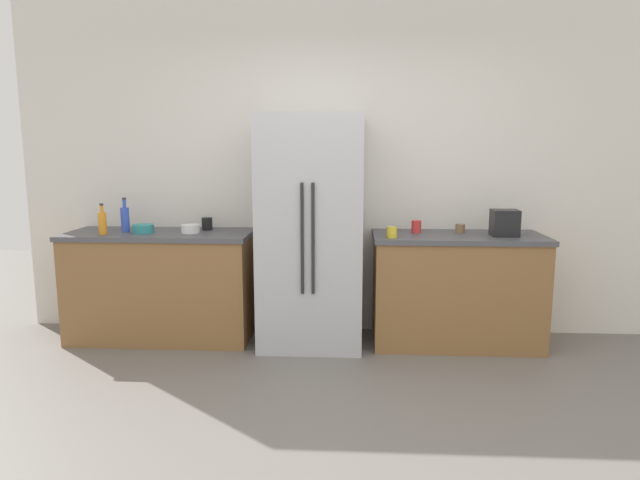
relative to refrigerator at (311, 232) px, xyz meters
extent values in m
plane|color=slate|center=(0.22, -1.58, -0.92)|extent=(11.01, 11.01, 0.00)
cube|color=silver|center=(0.22, 0.41, 0.60)|extent=(5.51, 0.10, 3.03)
cube|color=olive|center=(-1.25, 0.05, -0.49)|extent=(1.48, 0.59, 0.86)
cube|color=#4C4C51|center=(-1.25, 0.05, -0.04)|extent=(1.51, 0.62, 0.04)
cube|color=olive|center=(1.17, 0.05, -0.49)|extent=(1.32, 0.59, 0.86)
cube|color=#4C4C51|center=(1.17, 0.05, -0.04)|extent=(1.35, 0.62, 0.04)
cube|color=#B7BABF|center=(0.00, 0.00, 0.00)|extent=(0.81, 0.67, 1.84)
cylinder|color=#262628|center=(-0.04, -0.35, 0.00)|extent=(0.02, 0.02, 0.83)
cylinder|color=#262628|center=(0.04, -0.35, 0.00)|extent=(0.02, 0.02, 0.83)
cube|color=black|center=(1.51, 0.00, 0.08)|extent=(0.20, 0.18, 0.21)
cylinder|color=orange|center=(-1.66, -0.09, 0.07)|extent=(0.07, 0.07, 0.17)
cylinder|color=orange|center=(-1.66, -0.09, 0.18)|extent=(0.03, 0.03, 0.06)
cylinder|color=#333338|center=(-1.66, -0.09, 0.22)|extent=(0.03, 0.03, 0.02)
cylinder|color=blue|center=(-1.53, 0.05, 0.08)|extent=(0.07, 0.07, 0.20)
cylinder|color=blue|center=(-1.53, 0.05, 0.21)|extent=(0.03, 0.03, 0.07)
cylinder|color=#333338|center=(-1.53, 0.05, 0.25)|extent=(0.03, 0.03, 0.02)
cylinder|color=black|center=(-0.89, 0.19, 0.03)|extent=(0.09, 0.09, 0.10)
cylinder|color=yellow|center=(0.63, -0.13, 0.02)|extent=(0.08, 0.08, 0.08)
cylinder|color=brown|center=(1.20, 0.15, 0.02)|extent=(0.08, 0.08, 0.07)
cylinder|color=red|center=(0.85, 0.13, 0.03)|extent=(0.08, 0.08, 0.10)
cylinder|color=white|center=(-0.98, 0.02, 0.01)|extent=(0.15, 0.15, 0.07)
cylinder|color=teal|center=(-1.36, 0.00, 0.02)|extent=(0.17, 0.17, 0.07)
camera|label=1|loc=(0.32, -4.38, 0.66)|focal=31.34mm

